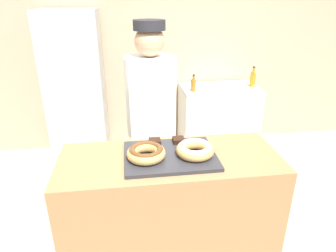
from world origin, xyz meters
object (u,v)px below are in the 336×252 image
object	(u,v)px
brownie_back_right	(179,140)
baker_person	(152,125)
bottle_orange	(253,79)
beverage_fridge	(76,90)
donut_chocolate_glaze	(146,152)
serving_tray	(170,156)
donut_light_glaze	(195,149)
bottle_amber	(193,85)
chest_freezer	(218,119)
brownie_back_left	(155,142)

from	to	relation	value
brownie_back_right	baker_person	world-z (taller)	baker_person
baker_person	bottle_orange	size ratio (longest dim) A/B	6.97
brownie_back_right	beverage_fridge	xyz separation A→B (m)	(-0.93, 1.62, -0.08)
beverage_fridge	bottle_orange	distance (m)	2.14
donut_chocolate_glaze	bottle_orange	xyz separation A→B (m)	(1.45, 1.79, -0.04)
baker_person	donut_chocolate_glaze	bearing A→B (deg)	-98.07
serving_tray	donut_light_glaze	xyz separation A→B (m)	(0.16, -0.03, 0.05)
brownie_back_right	bottle_amber	bearing A→B (deg)	73.69
bottle_amber	brownie_back_right	bearing A→B (deg)	-106.31
brownie_back_right	chest_freezer	bearing A→B (deg)	63.66
donut_light_glaze	chest_freezer	bearing A→B (deg)	68.14
donut_light_glaze	bottle_orange	xyz separation A→B (m)	(1.13, 1.79, -0.04)
donut_chocolate_glaze	baker_person	xyz separation A→B (m)	(0.09, 0.62, -0.08)
donut_light_glaze	brownie_back_left	bearing A→B (deg)	140.95
brownie_back_left	chest_freezer	xyz separation A→B (m)	(0.97, 1.62, -0.53)
serving_tray	beverage_fridge	bearing A→B (deg)	115.44
baker_person	beverage_fridge	xyz separation A→B (m)	(-0.78, 1.19, -0.03)
bottle_orange	serving_tray	bearing A→B (deg)	-126.34
donut_light_glaze	bottle_orange	size ratio (longest dim) A/B	0.99
baker_person	brownie_back_left	bearing A→B (deg)	-91.85
brownie_back_right	bottle_orange	world-z (taller)	bottle_orange
beverage_fridge	bottle_amber	size ratio (longest dim) A/B	8.72
donut_chocolate_glaze	brownie_back_left	size ratio (longest dim) A/B	3.10
serving_tray	baker_person	bearing A→B (deg)	96.82
donut_chocolate_glaze	donut_light_glaze	size ratio (longest dim) A/B	1.00
beverage_fridge	bottle_orange	world-z (taller)	beverage_fridge
brownie_back_right	baker_person	bearing A→B (deg)	109.98
brownie_back_left	baker_person	distance (m)	0.43
serving_tray	baker_person	xyz separation A→B (m)	(-0.07, 0.58, -0.03)
brownie_back_left	brownie_back_right	xyz separation A→B (m)	(0.17, 0.00, 0.00)
donut_light_glaze	bottle_amber	size ratio (longest dim) A/B	1.21
serving_tray	bottle_amber	xyz separation A→B (m)	(0.52, 1.65, -0.00)
baker_person	bottle_amber	distance (m)	1.22
donut_chocolate_glaze	bottle_orange	size ratio (longest dim) A/B	0.99
serving_tray	donut_light_glaze	distance (m)	0.17
serving_tray	brownie_back_left	bearing A→B (deg)	117.20
brownie_back_left	bottle_orange	world-z (taller)	bottle_orange
brownie_back_right	bottle_orange	size ratio (longest dim) A/B	0.32
brownie_back_left	brownie_back_right	size ratio (longest dim) A/B	1.00
donut_light_glaze	brownie_back_left	xyz separation A→B (m)	(-0.24, 0.20, -0.03)
baker_person	bottle_amber	world-z (taller)	baker_person
brownie_back_right	beverage_fridge	distance (m)	1.87
donut_light_glaze	chest_freezer	world-z (taller)	donut_light_glaze
serving_tray	bottle_amber	distance (m)	1.73
donut_light_glaze	baker_person	distance (m)	0.66
bottle_amber	bottle_orange	distance (m)	0.78
bottle_orange	chest_freezer	bearing A→B (deg)	175.75
baker_person	chest_freezer	xyz separation A→B (m)	(0.96, 1.20, -0.48)
donut_chocolate_glaze	chest_freezer	world-z (taller)	donut_chocolate_glaze
chest_freezer	baker_person	bearing A→B (deg)	-128.55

